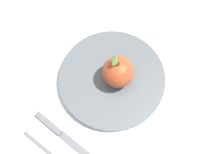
% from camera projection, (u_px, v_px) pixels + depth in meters
% --- Properties ---
extents(ground_plane, '(2.40, 2.40, 0.00)m').
position_uv_depth(ground_plane, '(99.00, 86.00, 0.70)').
color(ground_plane, silver).
extents(dinner_plate, '(0.27, 0.27, 0.02)m').
position_uv_depth(dinner_plate, '(112.00, 78.00, 0.70)').
color(dinner_plate, '#4C5156').
rests_on(dinner_plate, ground_plane).
extents(apple, '(0.08, 0.08, 0.09)m').
position_uv_depth(apple, '(118.00, 72.00, 0.65)').
color(apple, '#9E3D1E').
rests_on(apple, dinner_plate).
extents(knife, '(0.22, 0.06, 0.01)m').
position_uv_depth(knife, '(64.00, 136.00, 0.65)').
color(knife, '#59595E').
rests_on(knife, ground_plane).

